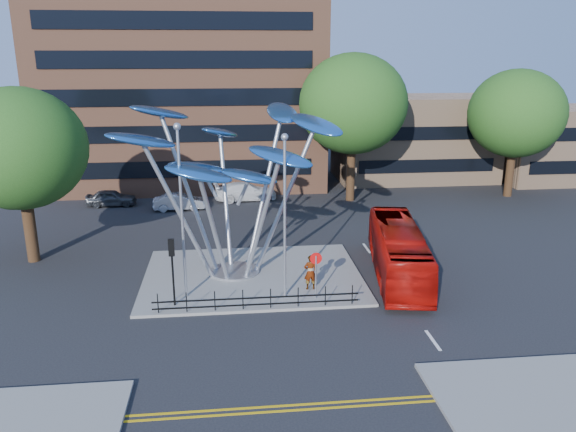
{
  "coord_description": "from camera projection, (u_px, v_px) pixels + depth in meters",
  "views": [
    {
      "loc": [
        -2.17,
        -23.18,
        12.15
      ],
      "look_at": [
        0.77,
        4.0,
        4.1
      ],
      "focal_mm": 35.0,
      "sensor_mm": 36.0,
      "label": 1
    }
  ],
  "objects": [
    {
      "name": "no_entry_sign_island",
      "position": [
        316.0,
        268.0,
        27.85
      ],
      "size": [
        0.6,
        0.1,
        2.45
      ],
      "color": "#9EA0A5",
      "rests_on": "traffic_island"
    },
    {
      "name": "street_lamp_right",
      "position": [
        285.0,
        202.0,
        27.23
      ],
      "size": [
        0.36,
        0.36,
        8.3
      ],
      "color": "#9EA0A5",
      "rests_on": "traffic_island"
    },
    {
      "name": "double_yellow_near",
      "position": [
        297.0,
        405.0,
        20.04
      ],
      "size": [
        40.0,
        0.12,
        0.01
      ],
      "primitive_type": "cube",
      "color": "gold",
      "rests_on": "ground"
    },
    {
      "name": "red_bus",
      "position": [
        398.0,
        251.0,
        31.25
      ],
      "size": [
        4.09,
        10.58,
        2.87
      ],
      "primitive_type": "imported",
      "rotation": [
        0.0,
        0.0,
        -0.17
      ],
      "color": "#A70D07",
      "rests_on": "ground"
    },
    {
      "name": "tree_far",
      "position": [
        516.0,
        114.0,
        47.01
      ],
      "size": [
        8.0,
        8.0,
        10.81
      ],
      "color": "black",
      "rests_on": "ground"
    },
    {
      "name": "brick_tower",
      "position": [
        182.0,
        19.0,
        51.42
      ],
      "size": [
        25.0,
        15.0,
        30.0
      ],
      "primitive_type": "cube",
      "color": "brown",
      "rests_on": "ground"
    },
    {
      "name": "parked_car_mid",
      "position": [
        179.0,
        202.0,
        44.51
      ],
      "size": [
        4.13,
        1.68,
        1.33
      ],
      "primitive_type": "imported",
      "rotation": [
        0.0,
        0.0,
        1.64
      ],
      "color": "#B8BBC0",
      "rests_on": "ground"
    },
    {
      "name": "parked_car_right",
      "position": [
        246.0,
        191.0,
        47.4
      ],
      "size": [
        5.44,
        2.79,
        1.51
      ],
      "primitive_type": "imported",
      "rotation": [
        0.0,
        0.0,
        1.7
      ],
      "color": "silver",
      "rests_on": "ground"
    },
    {
      "name": "pedestrian",
      "position": [
        310.0,
        272.0,
        29.19
      ],
      "size": [
        0.7,
        0.47,
        1.88
      ],
      "primitive_type": "imported",
      "rotation": [
        0.0,
        0.0,
        3.17
      ],
      "color": "gray",
      "rests_on": "traffic_island"
    },
    {
      "name": "traffic_light_island",
      "position": [
        172.0,
        258.0,
        26.89
      ],
      "size": [
        0.28,
        0.18,
        3.42
      ],
      "color": "black",
      "rests_on": "traffic_island"
    },
    {
      "name": "low_building_far",
      "position": [
        560.0,
        144.0,
        54.57
      ],
      "size": [
        12.0,
        8.0,
        7.0
      ],
      "primitive_type": "cube",
      "color": "tan",
      "rests_on": "ground"
    },
    {
      "name": "pedestrian_railing_front",
      "position": [
        257.0,
        301.0,
        27.12
      ],
      "size": [
        10.0,
        0.06,
        1.0
      ],
      "color": "black",
      "rests_on": "traffic_island"
    },
    {
      "name": "tree_left",
      "position": [
        19.0,
        149.0,
        31.93
      ],
      "size": [
        7.6,
        7.6,
        10.32
      ],
      "color": "black",
      "rests_on": "ground"
    },
    {
      "name": "parked_car_left",
      "position": [
        111.0,
        198.0,
        45.65
      ],
      "size": [
        4.0,
        1.66,
        1.35
      ],
      "primitive_type": "imported",
      "rotation": [
        0.0,
        0.0,
        1.59
      ],
      "color": "#3A3D41",
      "rests_on": "ground"
    },
    {
      "name": "double_yellow_far",
      "position": [
        298.0,
        410.0,
        19.75
      ],
      "size": [
        40.0,
        0.12,
        0.01
      ],
      "primitive_type": "cube",
      "color": "gold",
      "rests_on": "ground"
    },
    {
      "name": "leaf_sculpture",
      "position": [
        230.0,
        154.0,
        29.98
      ],
      "size": [
        12.72,
        9.54,
        9.51
      ],
      "color": "#9EA0A5",
      "rests_on": "traffic_island"
    },
    {
      "name": "traffic_island",
      "position": [
        253.0,
        276.0,
        31.36
      ],
      "size": [
        12.0,
        9.0,
        0.15
      ],
      "primitive_type": "cube",
      "color": "slate",
      "rests_on": "ground"
    },
    {
      "name": "tree_right",
      "position": [
        353.0,
        104.0,
        45.3
      ],
      "size": [
        8.8,
        8.8,
        12.11
      ],
      "color": "black",
      "rests_on": "ground"
    },
    {
      "name": "street_lamp_left",
      "position": [
        181.0,
        197.0,
        27.12
      ],
      "size": [
        0.36,
        0.36,
        8.8
      ],
      "color": "#9EA0A5",
      "rests_on": "traffic_island"
    },
    {
      "name": "low_building_near",
      "position": [
        414.0,
        138.0,
        54.89
      ],
      "size": [
        15.0,
        8.0,
        8.0
      ],
      "primitive_type": "cube",
      "color": "tan",
      "rests_on": "ground"
    },
    {
      "name": "ground",
      "position": [
        281.0,
        326.0,
        25.76
      ],
      "size": [
        120.0,
        120.0,
        0.0
      ],
      "primitive_type": "plane",
      "color": "black",
      "rests_on": "ground"
    }
  ]
}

